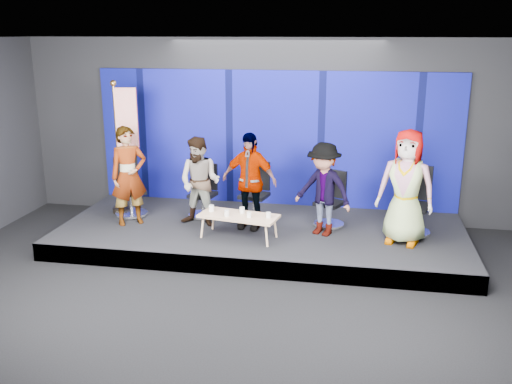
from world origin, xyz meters
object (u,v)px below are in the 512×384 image
(chair_b, at_px, (204,199))
(coffee_table, at_px, (239,217))
(panelist_a, at_px, (129,176))
(panelist_b, at_px, (200,182))
(chair_e, at_px, (413,212))
(mug_a, at_px, (211,208))
(panelist_c, at_px, (249,181))
(mug_c, at_px, (242,210))
(flag_stand, at_px, (124,144))
(panelist_d, at_px, (323,189))
(chair_a, at_px, (130,196))
(chair_d, at_px, (331,208))
(panelist_e, at_px, (406,187))
(chair_c, at_px, (255,200))
(mug_d, at_px, (249,215))
(mug_b, at_px, (227,213))
(mug_e, at_px, (268,215))

(chair_b, relative_size, coffee_table, 0.71)
(panelist_a, xyz_separation_m, panelist_b, (1.24, 0.15, -0.09))
(chair_e, xyz_separation_m, mug_a, (-3.33, -0.65, 0.07))
(panelist_c, relative_size, mug_c, 16.87)
(flag_stand, bearing_deg, panelist_d, -18.55)
(chair_a, bearing_deg, coffee_table, -57.63)
(chair_d, distance_m, panelist_d, 0.68)
(panelist_c, bearing_deg, chair_b, 164.39)
(chair_e, bearing_deg, panelist_e, -94.64)
(coffee_table, bearing_deg, panelist_d, 17.75)
(panelist_b, xyz_separation_m, flag_stand, (-1.55, 0.43, 0.52))
(panelist_a, distance_m, chair_c, 2.29)
(coffee_table, bearing_deg, flag_stand, 158.08)
(coffee_table, distance_m, mug_a, 0.51)
(chair_a, xyz_separation_m, panelist_a, (0.20, -0.46, 0.52))
(panelist_b, distance_m, panelist_d, 2.15)
(panelist_d, relative_size, mug_d, 17.47)
(panelist_a, relative_size, chair_c, 1.68)
(panelist_c, distance_m, chair_e, 2.82)
(panelist_e, distance_m, mug_d, 2.54)
(panelist_b, bearing_deg, chair_a, 177.73)
(chair_c, bearing_deg, mug_c, -82.13)
(chair_b, bearing_deg, coffee_table, -39.13)
(panelist_e, bearing_deg, panelist_d, -169.82)
(mug_d, bearing_deg, mug_c, 127.42)
(panelist_c, relative_size, mug_a, 15.94)
(chair_c, xyz_separation_m, mug_d, (0.11, -1.14, 0.10))
(chair_c, height_order, mug_b, chair_c)
(coffee_table, xyz_separation_m, mug_e, (0.50, -0.06, 0.08))
(mug_b, bearing_deg, flag_stand, 154.40)
(chair_d, xyz_separation_m, panelist_d, (-0.11, -0.49, 0.47))
(mug_b, bearing_deg, chair_d, 31.78)
(chair_a, xyz_separation_m, panelist_d, (3.59, -0.40, 0.43))
(chair_b, distance_m, mug_e, 1.75)
(chair_a, xyz_separation_m, mug_b, (2.06, -0.93, 0.09))
(mug_d, relative_size, flag_stand, 0.04)
(chair_a, xyz_separation_m, chair_c, (2.32, 0.21, -0.01))
(panelist_e, height_order, mug_d, panelist_e)
(chair_b, xyz_separation_m, panelist_b, (0.08, -0.49, 0.47))
(chair_c, xyz_separation_m, mug_a, (-0.57, -0.94, 0.11))
(chair_d, height_order, chair_e, chair_e)
(mug_a, xyz_separation_m, mug_d, (0.68, -0.20, -0.01))
(chair_a, distance_m, chair_c, 2.33)
(mug_d, bearing_deg, mug_b, 179.78)
(panelist_a, relative_size, mug_d, 19.41)
(mug_b, distance_m, flag_stand, 2.55)
(chair_b, distance_m, chair_e, 3.73)
(panelist_a, relative_size, chair_e, 1.52)
(panelist_a, bearing_deg, coffee_table, -47.55)
(chair_a, xyz_separation_m, chair_b, (1.37, 0.18, -0.03))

